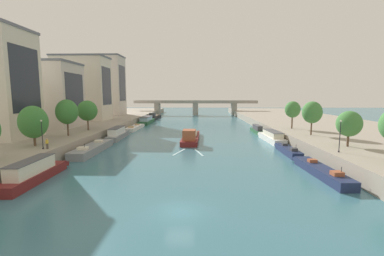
% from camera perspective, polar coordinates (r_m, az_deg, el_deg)
% --- Properties ---
extents(ground_plane, '(400.00, 400.00, 0.00)m').
position_cam_1_polar(ground_plane, '(24.94, -2.67, -17.64)').
color(ground_plane, '#386B7A').
extents(quay_left, '(36.00, 170.00, 2.41)m').
position_cam_1_polar(quay_left, '(87.65, -25.51, 0.41)').
color(quay_left, gray).
rests_on(quay_left, ground).
extents(quay_right, '(36.00, 170.00, 2.41)m').
position_cam_1_polar(quay_right, '(86.18, 26.40, 0.26)').
color(quay_right, gray).
rests_on(quay_right, ground).
extents(barge_midriver, '(4.09, 18.36, 3.23)m').
position_cam_1_polar(barge_midriver, '(60.19, -0.29, -1.93)').
color(barge_midriver, maroon).
rests_on(barge_midriver, ground).
extents(wake_behind_barge, '(5.60, 5.97, 0.03)m').
position_cam_1_polar(wake_behind_barge, '(48.48, -0.68, -5.27)').
color(wake_behind_barge, '#AAD6E0').
rests_on(wake_behind_barge, ground).
extents(moored_boat_left_end, '(2.49, 12.31, 2.84)m').
position_cam_1_polar(moored_boat_left_end, '(37.45, -31.12, -8.23)').
color(moored_boat_left_end, maroon).
rests_on(moored_boat_left_end, ground).
extents(moored_boat_left_far, '(3.01, 15.10, 2.42)m').
position_cam_1_polar(moored_boat_left_far, '(51.82, -20.74, -4.17)').
color(moored_boat_left_far, gray).
rests_on(moored_boat_left_far, ground).
extents(moored_boat_left_second, '(2.94, 13.27, 2.82)m').
position_cam_1_polar(moored_boat_left_second, '(65.64, -15.89, -1.23)').
color(moored_boat_left_second, gray).
rests_on(moored_boat_left_second, ground).
extents(moored_boat_left_midway, '(3.14, 14.73, 2.11)m').
position_cam_1_polar(moored_boat_left_midway, '(82.41, -12.34, 0.09)').
color(moored_boat_left_midway, silver).
rests_on(moored_boat_left_midway, ground).
extents(moored_boat_left_near, '(3.47, 16.73, 2.56)m').
position_cam_1_polar(moored_boat_left_near, '(99.62, -9.85, 1.66)').
color(moored_boat_left_near, '#235633').
rests_on(moored_boat_left_near, ground).
extents(moored_boat_left_lone, '(3.41, 16.70, 2.96)m').
position_cam_1_polar(moored_boat_left_lone, '(117.39, -8.15, 2.42)').
color(moored_boat_left_lone, black).
rests_on(moored_boat_left_lone, ground).
extents(moored_boat_right_midway, '(2.71, 13.31, 2.25)m').
position_cam_1_polar(moored_boat_right_midway, '(38.61, 26.24, -8.38)').
color(moored_boat_right_midway, '#1E284C').
rests_on(moored_boat_right_midway, ground).
extents(moored_boat_right_lone, '(1.96, 10.59, 2.23)m').
position_cam_1_polar(moored_boat_right_lone, '(50.36, 20.12, -4.56)').
color(moored_boat_right_lone, '#1E284C').
rests_on(moored_boat_right_lone, ground).
extents(moored_boat_right_downstream, '(3.16, 13.80, 2.53)m').
position_cam_1_polar(moored_boat_right_downstream, '(62.12, 16.95, -1.84)').
color(moored_boat_right_downstream, silver).
rests_on(moored_boat_right_downstream, ground).
extents(moored_boat_right_gap_after, '(1.81, 10.56, 2.32)m').
position_cam_1_polar(moored_boat_right_gap_after, '(74.67, 13.95, -0.35)').
color(moored_boat_right_gap_after, '#235633').
rests_on(moored_boat_right_gap_after, ground).
extents(tree_left_end_of_row, '(4.34, 4.34, 6.41)m').
position_cam_1_polar(tree_left_end_of_row, '(48.32, -31.25, 1.12)').
color(tree_left_end_of_row, brown).
rests_on(tree_left_end_of_row, quay_left).
extents(tree_left_third, '(4.21, 4.21, 7.21)m').
position_cam_1_polar(tree_left_third, '(57.24, -25.56, 3.19)').
color(tree_left_third, brown).
rests_on(tree_left_third, quay_left).
extents(tree_left_past_mid, '(4.46, 4.46, 6.85)m').
position_cam_1_polar(tree_left_past_mid, '(64.74, -21.82, 3.52)').
color(tree_left_past_mid, brown).
rests_on(tree_left_past_mid, quay_left).
extents(tree_right_nearest, '(3.75, 3.75, 5.61)m').
position_cam_1_polar(tree_right_nearest, '(47.69, 31.00, 0.79)').
color(tree_right_nearest, brown).
rests_on(tree_right_nearest, quay_right).
extents(tree_right_far, '(3.87, 3.87, 6.81)m').
position_cam_1_polar(tree_right_far, '(57.93, 24.68, 3.11)').
color(tree_right_far, brown).
rests_on(tree_right_far, quay_right).
extents(tree_right_second, '(3.59, 3.59, 6.59)m').
position_cam_1_polar(tree_right_second, '(67.52, 21.05, 3.77)').
color(tree_right_second, brown).
rests_on(tree_right_second, quay_right).
extents(lamppost_left_bank, '(0.28, 0.28, 4.41)m').
position_cam_1_polar(lamppost_left_bank, '(45.11, -29.84, -0.95)').
color(lamppost_left_bank, black).
rests_on(lamppost_left_bank, quay_left).
extents(lamppost_right_bank, '(0.28, 0.28, 4.58)m').
position_cam_1_polar(lamppost_right_bank, '(42.38, 29.51, -1.27)').
color(lamppost_right_bank, black).
rests_on(lamppost_right_bank, quay_right).
extents(building_left_middle, '(13.22, 12.11, 16.25)m').
position_cam_1_polar(building_left_middle, '(75.17, -28.55, 6.38)').
color(building_left_middle, '#BCB2A8').
rests_on(building_left_middle, quay_left).
extents(building_left_far_end, '(16.20, 10.37, 20.34)m').
position_cam_1_polar(building_left_far_end, '(92.24, -22.68, 7.95)').
color(building_left_far_end, beige).
rests_on(building_left_far_end, quay_left).
extents(building_left_tall, '(13.85, 10.82, 23.64)m').
position_cam_1_polar(building_left_tall, '(112.17, -18.23, 8.75)').
color(building_left_tall, '#BCB2A8').
rests_on(building_left_tall, quay_left).
extents(bridge_far, '(64.09, 4.40, 7.71)m').
position_cam_1_polar(bridge_far, '(137.54, 0.76, 4.88)').
color(bridge_far, gray).
rests_on(bridge_far, ground).
extents(person_on_quay, '(0.29, 0.51, 1.63)m').
position_cam_1_polar(person_on_quay, '(44.93, -29.00, -2.86)').
color(person_on_quay, '#473D33').
rests_on(person_on_quay, quay_left).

